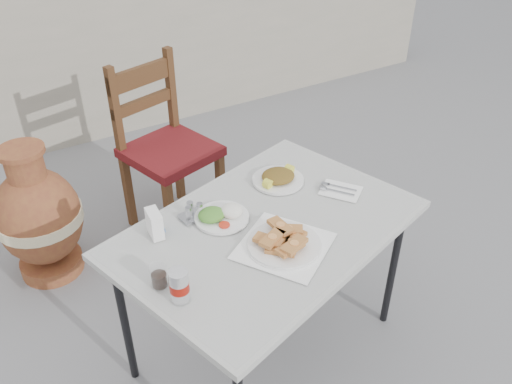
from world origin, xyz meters
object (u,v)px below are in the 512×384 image
cafe_table (267,235)px  salad_rice_plate (221,215)px  chair (165,146)px  terracotta_urn (39,217)px  condiment_caddy (193,213)px  napkin_holder (155,224)px  soda_can (179,285)px  salad_chopped_plate (278,178)px  pide_plate (284,240)px  cola_glass (159,277)px

cafe_table → salad_rice_plate: salad_rice_plate is taller
chair → terracotta_urn: chair is taller
cafe_table → condiment_caddy: 0.31m
chair → napkin_holder: bearing=-130.1°
soda_can → condiment_caddy: soda_can is taller
chair → terracotta_urn: size_ratio=1.32×
condiment_caddy → salad_chopped_plate: bearing=6.4°
cafe_table → salad_chopped_plate: bearing=49.9°
salad_chopped_plate → condiment_caddy: size_ratio=2.13×
chair → salad_rice_plate: bearing=-115.1°
condiment_caddy → chair: 0.96m
pide_plate → napkin_holder: 0.49m
napkin_holder → chair: (0.41, 0.93, -0.25)m
cafe_table → soda_can: soda_can is taller
soda_can → condiment_caddy: size_ratio=1.11×
soda_can → condiment_caddy: (0.22, 0.38, -0.04)m
soda_can → cola_glass: bearing=110.4°
pide_plate → salad_rice_plate: bearing=114.5°
cola_glass → condiment_caddy: 0.38m
cola_glass → chair: bearing=67.1°
salad_rice_plate → cola_glass: cola_glass is taller
pide_plate → condiment_caddy: bearing=122.9°
condiment_caddy → terracotta_urn: size_ratio=0.14×
condiment_caddy → terracotta_urn: 1.04m
salad_chopped_plate → cafe_table: bearing=-130.1°
napkin_holder → cafe_table: bearing=-18.8°
chair → terracotta_urn: bearing=169.1°
salad_chopped_plate → condiment_caddy: 0.43m
pide_plate → soda_can: (-0.44, -0.05, 0.03)m
cafe_table → terracotta_urn: terracotta_urn is taller
soda_can → terracotta_urn: size_ratio=0.16×
salad_rice_plate → napkin_holder: (-0.26, 0.04, 0.03)m
condiment_caddy → pide_plate: bearing=-57.1°
cafe_table → condiment_caddy: size_ratio=12.61×
cafe_table → cola_glass: size_ratio=16.23×
soda_can → cola_glass: (-0.03, 0.09, -0.02)m
pide_plate → cola_glass: cola_glass is taller
salad_chopped_plate → chair: chair is taller
cafe_table → soda_can: (-0.45, -0.18, 0.11)m
cola_glass → salad_rice_plate: bearing=32.3°
cola_glass → terracotta_urn: size_ratio=0.11×
napkin_holder → condiment_caddy: napkin_holder is taller
salad_rice_plate → soda_can: size_ratio=1.84×
cola_glass → terracotta_urn: (-0.23, 1.12, -0.39)m
salad_rice_plate → cola_glass: bearing=-147.7°
salad_chopped_plate → napkin_holder: 0.60m
cafe_table → pide_plate: (-0.01, -0.14, 0.08)m
cola_glass → chair: (0.50, 1.19, -0.23)m
napkin_holder → terracotta_urn: napkin_holder is taller
pide_plate → soda_can: 0.44m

